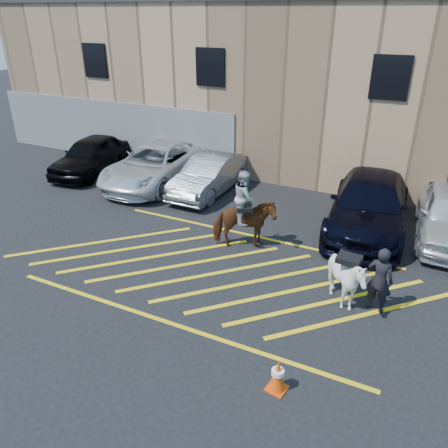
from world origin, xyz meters
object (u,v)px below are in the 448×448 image
at_px(car_black_suv, 91,155).
at_px(traffic_cone, 278,375).
at_px(mounted_bay, 244,218).
at_px(handler, 380,280).
at_px(car_white_pickup, 156,164).
at_px(car_blue_suv, 369,204).
at_px(car_silver_sedan, 210,175).
at_px(saddled_white, 346,279).

relative_size(car_black_suv, traffic_cone, 6.46).
bearing_deg(mounted_bay, handler, -19.70).
height_order(car_white_pickup, car_blue_suv, car_blue_suv).
bearing_deg(handler, traffic_cone, 79.45).
relative_size(car_white_pickup, car_silver_sedan, 1.30).
height_order(car_black_suv, mounted_bay, mounted_bay).
distance_m(car_white_pickup, car_silver_sedan, 2.57).
relative_size(car_white_pickup, mounted_bay, 2.33).
height_order(car_blue_suv, traffic_cone, car_blue_suv).
xyz_separation_m(handler, saddled_white, (-0.75, -0.15, -0.11)).
xyz_separation_m(car_white_pickup, traffic_cone, (8.55, -8.59, -0.45)).
distance_m(car_white_pickup, traffic_cone, 12.13).
relative_size(handler, traffic_cone, 2.37).
height_order(car_silver_sedan, mounted_bay, mounted_bay).
bearing_deg(mounted_bay, car_white_pickup, 147.42).
xyz_separation_m(car_black_suv, handler, (13.26, -4.98, 0.06)).
bearing_deg(traffic_cone, car_white_pickup, 134.84).
bearing_deg(car_blue_suv, handler, -81.99).
bearing_deg(traffic_cone, saddled_white, 80.21).
height_order(saddled_white, traffic_cone, saddled_white).
distance_m(mounted_bay, saddled_white, 3.85).
bearing_deg(car_black_suv, saddled_white, -30.25).
bearing_deg(car_silver_sedan, car_blue_suv, -3.88).
bearing_deg(car_blue_suv, traffic_cone, -96.52).
relative_size(car_black_suv, car_blue_suv, 0.79).
xyz_separation_m(car_silver_sedan, handler, (7.30, -5.14, 0.13)).
xyz_separation_m(car_black_suv, car_blue_suv, (12.26, -0.37, 0.06)).
bearing_deg(car_white_pickup, car_blue_suv, -5.62).
height_order(handler, traffic_cone, handler).
bearing_deg(saddled_white, car_blue_suv, 92.99).
relative_size(mounted_bay, traffic_cone, 3.42).
bearing_deg(car_blue_suv, saddled_white, -91.23).
distance_m(car_white_pickup, car_blue_suv, 8.89).
height_order(car_black_suv, traffic_cone, car_black_suv).
bearing_deg(car_silver_sedan, car_white_pickup, -178.89).
bearing_deg(mounted_bay, car_blue_suv, 44.00).
height_order(car_black_suv, saddled_white, car_black_suv).
distance_m(car_white_pickup, handler, 11.12).
height_order(car_silver_sedan, saddled_white, saddled_white).
height_order(car_black_suv, car_blue_suv, car_blue_suv).
bearing_deg(car_black_suv, traffic_cone, -43.22).
bearing_deg(car_silver_sedan, saddled_white, -38.07).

